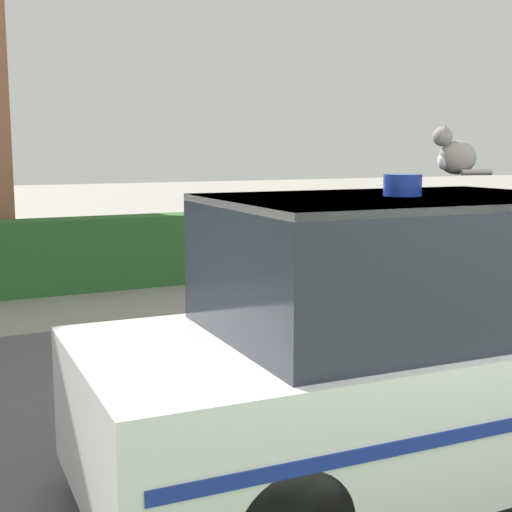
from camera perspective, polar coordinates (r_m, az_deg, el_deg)
road_strip at (r=5.83m, az=3.00°, el=-11.17°), size 28.00×5.91×0.01m
garden_hedge at (r=10.41m, az=-10.90°, el=0.32°), size 13.61×0.54×1.02m
police_car at (r=4.36m, az=12.67°, el=-7.23°), size 4.14×1.76×1.82m
cat at (r=4.11m, az=15.58°, el=7.85°), size 0.28×0.24×0.28m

